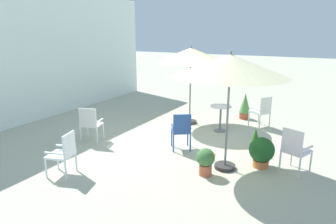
{
  "coord_description": "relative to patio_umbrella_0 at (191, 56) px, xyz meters",
  "views": [
    {
      "loc": [
        -6.74,
        -3.21,
        2.81
      ],
      "look_at": [
        0.0,
        0.52,
        0.73
      ],
      "focal_mm": 32.03,
      "sensor_mm": 36.0,
      "label": 1
    }
  ],
  "objects": [
    {
      "name": "potted_plant_1",
      "position": [
        -2.15,
        -2.68,
        -1.75
      ],
      "size": [
        0.54,
        0.54,
        0.66
      ],
      "color": "#C46D3C",
      "rests_on": "ground"
    },
    {
      "name": "patio_chair_3",
      "position": [
        -2.13,
        -0.77,
        -1.57
      ],
      "size": [
        0.61,
        0.61,
        0.94
      ],
      "color": "#294C9A",
      "rests_on": "ground"
    },
    {
      "name": "patio_chair_0",
      "position": [
        0.62,
        -2.08,
        -1.56
      ],
      "size": [
        0.64,
        0.65,
        0.97
      ],
      "color": "silver",
      "rests_on": "ground"
    },
    {
      "name": "villa_facade",
      "position": [
        -1.54,
        4.61,
        -0.05
      ],
      "size": [
        10.15,
        0.3,
        4.13
      ],
      "primitive_type": "cube",
      "color": "white",
      "rests_on": "ground"
    },
    {
      "name": "patio_chair_4",
      "position": [
        -2.13,
        -3.31,
        -1.57
      ],
      "size": [
        0.62,
        0.61,
        0.95
      ],
      "color": "silver",
      "rests_on": "ground"
    },
    {
      "name": "cafe_table_0",
      "position": [
        -0.29,
        -1.11,
        -1.59
      ],
      "size": [
        0.61,
        0.61,
        0.76
      ],
      "color": "silver",
      "rests_on": "ground"
    },
    {
      "name": "patio_umbrella_1",
      "position": [
        -2.59,
        -2.03,
        0.05
      ],
      "size": [
        2.29,
        2.29,
        2.45
      ],
      "color": "#2D2D2D",
      "rests_on": "ground"
    },
    {
      "name": "potted_plant_3",
      "position": [
        -3.07,
        -1.78,
        -1.79
      ],
      "size": [
        0.37,
        0.37,
        0.57
      ],
      "color": "#B85C3F",
      "rests_on": "ground"
    },
    {
      "name": "patio_umbrella_0",
      "position": [
        0.0,
        0.0,
        0.0
      ],
      "size": [
        2.2,
        2.2,
        2.41
      ],
      "color": "#2D2D2D",
      "rests_on": "ground"
    },
    {
      "name": "potted_plant_0",
      "position": [
        1.33,
        -1.38,
        -1.67
      ],
      "size": [
        0.36,
        0.36,
        0.86
      ],
      "color": "#A14E33",
      "rests_on": "ground"
    },
    {
      "name": "potted_plant_2",
      "position": [
        -1.47,
        -2.38,
        -1.78
      ],
      "size": [
        0.25,
        0.25,
        0.62
      ],
      "color": "#964635",
      "rests_on": "ground"
    },
    {
      "name": "patio_chair_1",
      "position": [
        -4.44,
        0.69,
        -1.61
      ],
      "size": [
        0.57,
        0.57,
        0.9
      ],
      "color": "white",
      "rests_on": "ground"
    },
    {
      "name": "patio_chair_2",
      "position": [
        -2.77,
        1.56,
        -1.57
      ],
      "size": [
        0.55,
        0.6,
        0.94
      ],
      "color": "white",
      "rests_on": "ground"
    },
    {
      "name": "ground_plane",
      "position": [
        -1.54,
        -0.59,
        -2.11
      ],
      "size": [
        60.0,
        60.0,
        0.0
      ],
      "primitive_type": "plane",
      "color": "#B1B198"
    }
  ]
}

